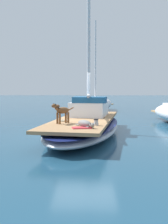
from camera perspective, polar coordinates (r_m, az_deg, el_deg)
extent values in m
plane|color=navy|center=(10.54, 0.12, -4.99)|extent=(120.00, 120.00, 0.00)
ellipsoid|color=#B2B7C1|center=(10.50, 0.12, -3.48)|extent=(3.66, 7.52, 0.56)
ellipsoid|color=navy|center=(10.47, 0.12, -2.51)|extent=(3.68, 7.55, 0.08)
cube|color=#A37A51|center=(10.45, 0.12, -1.70)|extent=(3.12, 6.87, 0.10)
cylinder|color=silver|center=(11.45, 1.00, 15.42)|extent=(0.14, 0.14, 6.48)
cylinder|color=silver|center=(10.17, 0.94, 3.48)|extent=(0.10, 2.20, 0.10)
cube|color=silver|center=(11.60, 1.23, 0.71)|extent=(1.75, 2.40, 0.60)
cube|color=navy|center=(10.80, 1.23, 2.62)|extent=(1.43, 0.91, 0.24)
ellipsoid|color=gray|center=(8.17, 0.10, -2.48)|extent=(0.57, 0.64, 0.22)
ellipsoid|color=gray|center=(7.88, 1.66, -2.84)|extent=(0.22, 0.24, 0.13)
cone|color=#2A2929|center=(7.89, 1.92, -2.42)|extent=(0.05, 0.05, 0.05)
cone|color=#2A2929|center=(7.84, 1.40, -2.47)|extent=(0.05, 0.05, 0.05)
cylinder|color=gray|center=(8.05, 1.32, -3.17)|extent=(0.15, 0.18, 0.06)
cylinder|color=gray|center=(7.98, 0.62, -3.24)|extent=(0.15, 0.18, 0.06)
cylinder|color=gray|center=(8.50, -1.42, -2.73)|extent=(0.14, 0.17, 0.04)
ellipsoid|color=brown|center=(9.01, -4.55, 0.36)|extent=(0.52, 0.52, 0.22)
cylinder|color=brown|center=(8.87, -5.19, -1.38)|extent=(0.07, 0.07, 0.38)
cylinder|color=brown|center=(8.97, -5.71, -1.31)|extent=(0.07, 0.07, 0.38)
cylinder|color=brown|center=(9.10, -3.39, -1.20)|extent=(0.07, 0.07, 0.38)
cylinder|color=brown|center=(9.20, -3.92, -1.14)|extent=(0.07, 0.07, 0.38)
cylinder|color=brown|center=(8.86, -5.74, 0.99)|extent=(0.21, 0.21, 0.19)
ellipsoid|color=brown|center=(8.78, -6.36, 1.32)|extent=(0.25, 0.25, 0.13)
cone|color=black|center=(8.74, -6.18, 1.70)|extent=(0.05, 0.05, 0.06)
cone|color=black|center=(8.81, -6.54, 1.72)|extent=(0.05, 0.05, 0.06)
torus|color=black|center=(8.86, -5.74, 0.99)|extent=(0.18, 0.18, 0.10)
cylinder|color=brown|center=(9.24, -2.82, 0.68)|extent=(0.19, 0.19, 0.12)
cylinder|color=#B7B7BC|center=(8.54, 2.58, -2.62)|extent=(0.16, 0.16, 0.08)
cylinder|color=#B7B7BC|center=(8.53, 2.58, -2.02)|extent=(0.13, 0.13, 0.10)
cylinder|color=black|center=(8.52, 2.59, -1.59)|extent=(0.15, 0.15, 0.03)
torus|color=beige|center=(9.61, -4.29, -1.88)|extent=(0.32, 0.32, 0.04)
cube|color=#C6333D|center=(7.96, -0.50, -3.37)|extent=(0.62, 0.46, 0.03)
ellipsoid|color=white|center=(20.90, 1.94, 1.65)|extent=(4.40, 7.68, 1.18)
cube|color=tan|center=(20.91, 1.94, 1.27)|extent=(3.70, 6.85, 0.08)
cube|color=silver|center=(21.42, 2.30, 2.16)|extent=(1.95, 2.47, 0.52)
cube|color=navy|center=(19.67, 1.03, 1.67)|extent=(1.83, 2.44, 0.36)
cylinder|color=silver|center=(21.65, 2.44, 10.28)|extent=(0.12, 0.12, 6.71)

